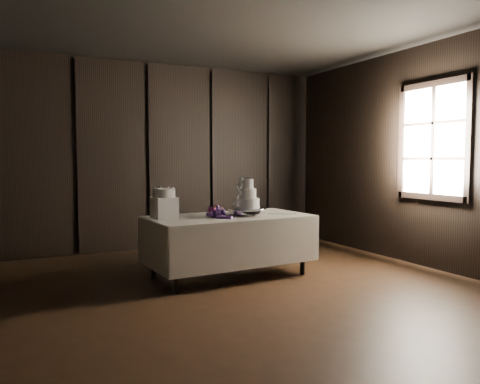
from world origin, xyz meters
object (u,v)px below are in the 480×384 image
cake_stand (247,212)px  box_pedestal (164,208)px  display_table (229,243)px  bouquet (217,212)px  small_cake (164,193)px  wedding_cake (246,197)px

cake_stand → box_pedestal: (-1.02, 0.16, 0.08)m
display_table → bouquet: bouquet is taller
cake_stand → bouquet: bearing=-174.4°
cake_stand → small_cake: size_ratio=1.86×
display_table → cake_stand: cake_stand is taller
cake_stand → wedding_cake: 0.19m
wedding_cake → box_pedestal: 1.01m
box_pedestal → small_cake: size_ratio=1.00×
cake_stand → bouquet: 0.43m
wedding_cake → bouquet: (-0.41, -0.03, -0.17)m
box_pedestal → small_cake: 0.18m
bouquet → small_cake: small_cake is taller
cake_stand → box_pedestal: 1.03m
box_pedestal → display_table: bearing=-7.8°
bouquet → cake_stand: bearing=5.6°
cake_stand → wedding_cake: size_ratio=1.33×
display_table → wedding_cake: size_ratio=5.65×
display_table → small_cake: small_cake is taller
display_table → cake_stand: 0.45m
display_table → bouquet: 0.46m
display_table → bouquet: size_ratio=5.34×
wedding_cake → bouquet: size_ratio=0.94×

